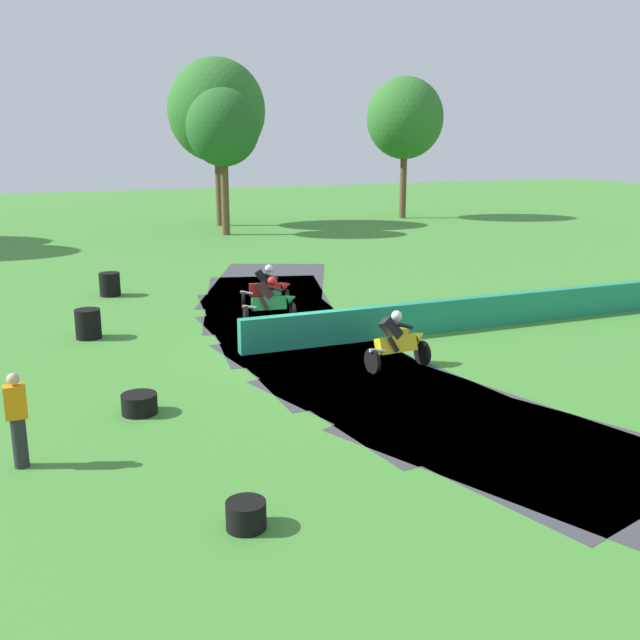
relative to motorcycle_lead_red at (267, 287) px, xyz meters
The scene contains 15 objects.
ground_plane 4.73m from the motorcycle_lead_red, 95.22° to the right, with size 120.00×120.00×0.00m, color #428433.
track_asphalt 4.72m from the motorcycle_lead_red, 85.68° to the right, with size 7.72×26.32×0.01m.
safety_barrier 6.87m from the motorcycle_lead_red, 42.51° to the right, with size 0.30×14.66×0.90m, color #1E8466.
motorcycle_lead_red is the anchor object (origin of this frame).
motorcycle_chase_green 1.91m from the motorcycle_lead_red, 104.78° to the right, with size 1.71×0.95×1.43m.
motorcycle_trailing_yellow 7.12m from the motorcycle_lead_red, 82.50° to the right, with size 1.68×0.92×1.42m.
tire_stack_near 5.84m from the motorcycle_lead_red, 139.84° to the left, with size 0.70×0.70×0.80m.
tire_stack_mid_a 5.88m from the motorcycle_lead_red, 163.84° to the right, with size 0.68×0.68×0.80m.
tire_stack_mid_b 9.40m from the motorcycle_lead_red, 123.77° to the right, with size 0.71×0.71×0.40m.
tire_stack_far 13.58m from the motorcycle_lead_red, 109.41° to the right, with size 0.57×0.57×0.40m.
track_marshal 12.05m from the motorcycle_lead_red, 127.89° to the right, with size 0.34×0.24×1.63m.
traffic_cone 6.16m from the motorcycle_lead_red, 39.53° to the right, with size 0.28×0.28×0.44m, color orange.
tree_far_left 23.53m from the motorcycle_lead_red, 79.24° to the left, with size 5.78×5.78×9.87m.
tree_behind_barrier 28.10m from the motorcycle_lead_red, 52.66° to the left, with size 5.00×5.00×9.12m.
tree_distant 18.96m from the motorcycle_lead_red, 79.14° to the left, with size 3.96×3.96×7.88m.
Camera 1 is at (-6.59, -17.04, 5.32)m, focal length 40.97 mm.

